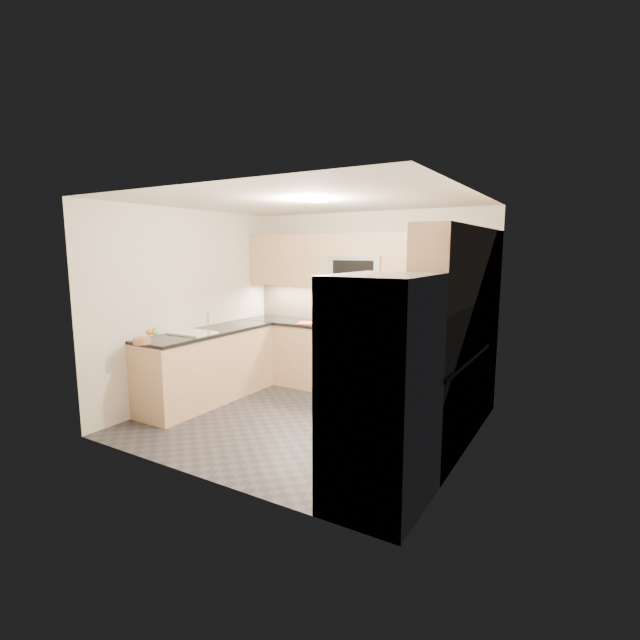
% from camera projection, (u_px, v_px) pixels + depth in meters
% --- Properties ---
extents(floor, '(3.60, 3.20, 0.00)m').
position_uv_depth(floor, '(305.00, 421.00, 5.39)').
color(floor, '#232328').
rests_on(floor, ground).
extents(ceiling, '(3.60, 3.20, 0.02)m').
position_uv_depth(ceiling, '(303.00, 201.00, 5.01)').
color(ceiling, beige).
rests_on(ceiling, wall_back).
extents(wall_back, '(3.60, 0.02, 2.50)m').
position_uv_depth(wall_back, '(365.00, 302.00, 6.56)').
color(wall_back, beige).
rests_on(wall_back, floor).
extents(wall_front, '(3.60, 0.02, 2.50)m').
position_uv_depth(wall_front, '(200.00, 338.00, 3.84)').
color(wall_front, beige).
rests_on(wall_front, floor).
extents(wall_left, '(0.02, 3.20, 2.50)m').
position_uv_depth(wall_left, '(190.00, 305.00, 6.11)').
color(wall_left, beige).
rests_on(wall_left, floor).
extents(wall_right, '(0.02, 3.20, 2.50)m').
position_uv_depth(wall_right, '(467.00, 329.00, 4.29)').
color(wall_right, beige).
rests_on(wall_right, floor).
extents(base_cab_back_left, '(1.42, 0.60, 0.90)m').
position_uv_depth(base_cab_back_left, '(290.00, 352.00, 6.98)').
color(base_cab_back_left, tan).
rests_on(base_cab_back_left, floor).
extents(base_cab_back_right, '(1.42, 0.60, 0.90)m').
position_uv_depth(base_cab_back_right, '(432.00, 371.00, 5.87)').
color(base_cab_back_right, tan).
rests_on(base_cab_back_right, floor).
extents(base_cab_right, '(0.60, 1.70, 0.90)m').
position_uv_depth(base_cab_right, '(437.00, 402.00, 4.68)').
color(base_cab_right, tan).
rests_on(base_cab_right, floor).
extents(base_cab_peninsula, '(0.60, 2.00, 0.90)m').
position_uv_depth(base_cab_peninsula, '(208.00, 367.00, 6.08)').
color(base_cab_peninsula, tan).
rests_on(base_cab_peninsula, floor).
extents(countertop_back_left, '(1.42, 0.63, 0.04)m').
position_uv_depth(countertop_back_left, '(290.00, 321.00, 6.90)').
color(countertop_back_left, black).
rests_on(countertop_back_left, base_cab_back_left).
extents(countertop_back_right, '(1.42, 0.63, 0.04)m').
position_uv_depth(countertop_back_right, '(433.00, 335.00, 5.80)').
color(countertop_back_right, black).
rests_on(countertop_back_right, base_cab_back_right).
extents(countertop_right, '(0.63, 1.70, 0.04)m').
position_uv_depth(countertop_right, '(439.00, 357.00, 4.61)').
color(countertop_right, black).
rests_on(countertop_right, base_cab_right).
extents(countertop_peninsula, '(0.63, 2.00, 0.04)m').
position_uv_depth(countertop_peninsula, '(207.00, 332.00, 6.01)').
color(countertop_peninsula, black).
rests_on(countertop_peninsula, base_cab_peninsula).
extents(upper_cab_back, '(3.60, 0.35, 0.75)m').
position_uv_depth(upper_cab_back, '(360.00, 261.00, 6.32)').
color(upper_cab_back, tan).
rests_on(upper_cab_back, wall_back).
extents(upper_cab_right, '(0.35, 1.95, 0.75)m').
position_uv_depth(upper_cab_right, '(459.00, 266.00, 4.52)').
color(upper_cab_right, tan).
rests_on(upper_cab_right, wall_right).
extents(backsplash_back, '(3.60, 0.01, 0.51)m').
position_uv_depth(backsplash_back, '(365.00, 306.00, 6.56)').
color(backsplash_back, tan).
rests_on(backsplash_back, wall_back).
extents(backsplash_right, '(0.01, 2.30, 0.51)m').
position_uv_depth(backsplash_right, '(477.00, 328.00, 4.68)').
color(backsplash_right, tan).
rests_on(backsplash_right, wall_right).
extents(gas_range, '(0.76, 0.65, 0.91)m').
position_uv_depth(gas_range, '(354.00, 361.00, 6.40)').
color(gas_range, '#919498').
rests_on(gas_range, floor).
extents(range_cooktop, '(0.76, 0.65, 0.03)m').
position_uv_depth(range_cooktop, '(355.00, 328.00, 6.33)').
color(range_cooktop, black).
rests_on(range_cooktop, gas_range).
extents(oven_door_glass, '(0.62, 0.02, 0.45)m').
position_uv_depth(oven_door_glass, '(343.00, 366.00, 6.12)').
color(oven_door_glass, black).
rests_on(oven_door_glass, gas_range).
extents(oven_handle, '(0.60, 0.02, 0.02)m').
position_uv_depth(oven_handle, '(343.00, 347.00, 6.06)').
color(oven_handle, '#B2B5BA').
rests_on(oven_handle, gas_range).
extents(microwave, '(0.76, 0.40, 0.40)m').
position_uv_depth(microwave, '(359.00, 270.00, 6.32)').
color(microwave, '#A3A6AA').
rests_on(microwave, upper_cab_back).
extents(microwave_door, '(0.60, 0.01, 0.28)m').
position_uv_depth(microwave_door, '(353.00, 271.00, 6.15)').
color(microwave_door, black).
rests_on(microwave_door, microwave).
extents(refrigerator, '(0.70, 0.90, 1.80)m').
position_uv_depth(refrigerator, '(382.00, 392.00, 3.54)').
color(refrigerator, '#9EA0A6').
rests_on(refrigerator, floor).
extents(fridge_handle_left, '(0.02, 0.02, 1.20)m').
position_uv_depth(fridge_handle_left, '(328.00, 384.00, 3.57)').
color(fridge_handle_left, '#B2B5BA').
rests_on(fridge_handle_left, refrigerator).
extents(fridge_handle_right, '(0.02, 0.02, 1.20)m').
position_uv_depth(fridge_handle_right, '(350.00, 374.00, 3.87)').
color(fridge_handle_right, '#B2B5BA').
rests_on(fridge_handle_right, refrigerator).
extents(sink_basin, '(0.52, 0.38, 0.16)m').
position_uv_depth(sink_basin, '(193.00, 338.00, 5.80)').
color(sink_basin, white).
rests_on(sink_basin, base_cab_peninsula).
extents(faucet, '(0.03, 0.03, 0.28)m').
position_uv_depth(faucet, '(208.00, 324.00, 5.64)').
color(faucet, silver).
rests_on(faucet, countertop_peninsula).
extents(utensil_bowl, '(0.36, 0.36, 0.17)m').
position_uv_depth(utensil_bowl, '(468.00, 330.00, 5.57)').
color(utensil_bowl, '#50A346').
rests_on(utensil_bowl, countertop_back_right).
extents(cutting_board, '(0.48, 0.41, 0.01)m').
position_uv_depth(cutting_board, '(312.00, 323.00, 6.58)').
color(cutting_board, '#BF4A12').
rests_on(cutting_board, countertop_back_left).
extents(fruit_basket, '(0.23, 0.23, 0.07)m').
position_uv_depth(fruit_basket, '(142.00, 341.00, 5.15)').
color(fruit_basket, '#A1704B').
rests_on(fruit_basket, countertop_peninsula).
extents(fruit_apple, '(0.07, 0.07, 0.07)m').
position_uv_depth(fruit_apple, '(154.00, 331.00, 5.29)').
color(fruit_apple, '#B2142B').
rests_on(fruit_apple, fruit_basket).
extents(fruit_pear, '(0.07, 0.07, 0.07)m').
position_uv_depth(fruit_pear, '(155.00, 332.00, 5.22)').
color(fruit_pear, '#4EB653').
rests_on(fruit_pear, fruit_basket).
extents(dish_towel_check, '(0.15, 0.05, 0.29)m').
position_uv_depth(dish_towel_check, '(329.00, 358.00, 6.17)').
color(dish_towel_check, silver).
rests_on(dish_towel_check, oven_handle).
extents(dish_towel_blue, '(0.18, 0.09, 0.36)m').
position_uv_depth(dish_towel_blue, '(343.00, 360.00, 6.06)').
color(dish_towel_blue, teal).
rests_on(dish_towel_blue, oven_handle).
extents(fruit_orange, '(0.08, 0.08, 0.08)m').
position_uv_depth(fruit_orange, '(149.00, 332.00, 5.27)').
color(fruit_orange, orange).
rests_on(fruit_orange, fruit_basket).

